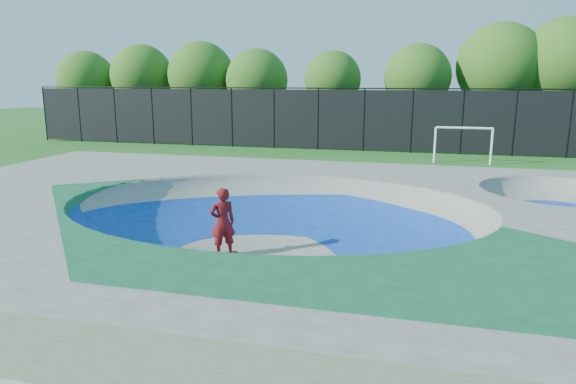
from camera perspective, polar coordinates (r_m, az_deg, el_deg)
name	(u,v)px	position (r m, az deg, el deg)	size (l,w,h in m)	color
ground	(274,258)	(13.57, -1.52, -7.29)	(120.00, 120.00, 0.00)	#1D5918
skate_deck	(274,230)	(13.34, -1.53, -4.26)	(22.00, 14.00, 1.50)	gray
skater	(223,222)	(13.52, -7.27, -3.36)	(0.67, 0.44, 1.84)	red
skateboard	(224,255)	(13.79, -7.17, -6.95)	(0.78, 0.22, 0.05)	black
soccer_goal	(463,138)	(29.80, 18.91, 5.67)	(3.08, 0.12, 2.03)	white
fence	(364,119)	(33.56, 8.42, 8.07)	(48.09, 0.09, 4.04)	black
treeline	(356,73)	(38.96, 7.60, 12.97)	(52.67, 6.92, 8.66)	#453122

